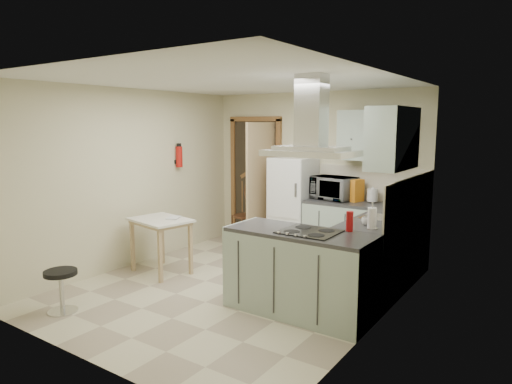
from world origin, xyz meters
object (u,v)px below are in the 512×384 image
Objects in this scene: peninsula at (300,272)px; bentwood_chair at (246,216)px; microwave at (334,188)px; fridge at (293,205)px; extractor_hood at (311,153)px; stool at (62,291)px; drop_leaf_table at (161,246)px.

peninsula is 2.91m from bentwood_chair.
bentwood_chair is at bearing -167.62° from microwave.
extractor_hood is (1.32, -1.98, 0.97)m from fridge.
fridge is 2.45× the size of microwave.
fridge is at bearing 23.90° from bentwood_chair.
stool is at bearing -147.39° from extractor_hood.
fridge reaches higher than peninsula.
bentwood_chair is (-2.24, 1.98, -1.24)m from extractor_hood.
fridge is at bearing 121.74° from peninsula.
microwave is (-0.58, 2.05, 0.62)m from peninsula.
microwave reaches higher than bentwood_chair.
bentwood_chair is at bearing 98.39° from drop_leaf_table.
fridge is 3.23× the size of stool.
fridge is 0.95m from bentwood_chair.
drop_leaf_table is 1.30× the size of microwave.
stool is 0.76× the size of microwave.
peninsula is (1.22, -1.98, -0.30)m from fridge.
stool is at bearing -66.09° from bentwood_chair.
peninsula is at bearing 7.70° from drop_leaf_table.
fridge reaches higher than drop_leaf_table.
microwave is (1.56, 0.07, 0.59)m from bentwood_chair.
bentwood_chair is (0.07, 1.87, 0.11)m from drop_leaf_table.
microwave is at bearing 60.51° from drop_leaf_table.
bentwood_chair is 1.67m from microwave.
drop_leaf_table is at bearing 177.17° from peninsula.
extractor_hood is 2.25m from microwave.
drop_leaf_table is (-2.21, 0.11, -0.08)m from peninsula.
bentwood_chair reaches higher than drop_leaf_table.
microwave reaches higher than stool.
extractor_hood is 1.47× the size of microwave.
microwave is (-0.68, 2.05, -0.65)m from extractor_hood.
peninsula is 1.62× the size of bentwood_chair.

